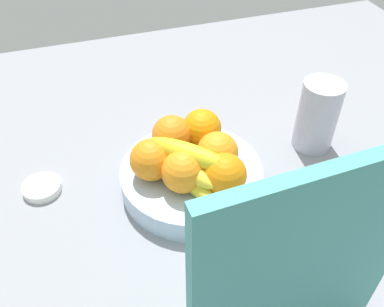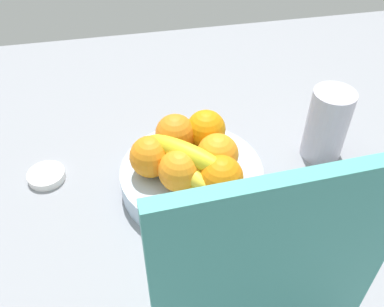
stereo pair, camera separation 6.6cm
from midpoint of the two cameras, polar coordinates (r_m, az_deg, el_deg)
name	(u,v)px [view 1 (the left image)]	position (r cm, az deg, el deg)	size (l,w,h in cm)	color
ground_plane	(193,195)	(85.82, -2.02, -5.73)	(180.00, 140.00, 3.00)	gray
fruit_bowl	(192,177)	(83.73, -2.25, -3.34)	(27.93, 27.93, 4.88)	#AEC5DD
orange_front_left	(202,129)	(84.87, -0.89, 3.32)	(7.98, 7.98, 7.98)	orange
orange_front_right	(172,135)	(83.60, -4.99, 2.42)	(7.98, 7.98, 7.98)	orange
orange_center	(151,160)	(78.69, -7.95, -0.94)	(7.98, 7.98, 7.98)	orange
orange_back_left	(183,172)	(75.87, -3.72, -2.54)	(7.98, 7.98, 7.98)	orange
orange_back_right	(225,175)	(75.17, 1.94, -3.00)	(7.98, 7.98, 7.98)	orange
orange_top_stack	(217,151)	(79.71, 1.00, 0.24)	(7.98, 7.98, 7.98)	orange
banana_bunch	(184,164)	(76.97, -3.48, -1.51)	(15.11, 17.72, 8.40)	yellow
cutting_board	(300,276)	(52.73, 10.78, -16.07)	(28.00, 1.80, 36.00)	teal
thermos_tumbler	(317,116)	(92.77, 14.68, 4.91)	(8.60, 8.60, 15.89)	#B9B4C5
jar_lid	(42,188)	(90.33, -21.63, -4.40)	(7.54, 7.54, 1.59)	white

